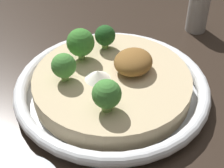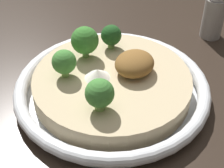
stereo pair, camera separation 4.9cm
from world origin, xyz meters
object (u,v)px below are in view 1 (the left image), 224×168
broccoli_right (107,95)px  broccoli_front (81,43)px  broccoli_front_left (105,36)px  risotto_bowl (112,87)px  pepper_shaker (199,6)px  broccoli_front_right (64,66)px

broccoli_right → broccoli_front: 0.12m
broccoli_right → broccoli_front_left: size_ratio=1.15×
risotto_bowl → pepper_shaker: size_ratio=2.88×
risotto_bowl → broccoli_front_right: bearing=-55.8°
broccoli_front_right → broccoli_front_left: 0.10m
broccoli_front_right → broccoli_front_left: broccoli_front_right is taller
broccoli_front_right → broccoli_right: bearing=72.5°
risotto_bowl → broccoli_front: (-0.02, -0.06, 0.05)m
broccoli_front_left → broccoli_front_right: bearing=-6.6°
broccoli_right → broccoli_front: size_ratio=0.89×
risotto_bowl → broccoli_front_left: size_ratio=7.34×
broccoli_front_right → pepper_shaker: size_ratio=0.42×
broccoli_front_right → broccoli_front: bearing=-173.5°
broccoli_front → broccoli_front_left: bearing=158.2°
risotto_bowl → pepper_shaker: (-0.24, 0.05, 0.03)m
broccoli_front_right → broccoli_front_left: (-0.10, 0.01, -0.00)m
broccoli_front_left → pepper_shaker: pepper_shaker is taller
broccoli_front → broccoli_front_right: bearing=6.5°
risotto_bowl → broccoli_front_right: broccoli_front_right is taller
risotto_bowl → broccoli_front: bearing=-104.9°
risotto_bowl → broccoli_front_left: broccoli_front_left is taller
risotto_bowl → broccoli_front_left: (-0.06, -0.04, 0.04)m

